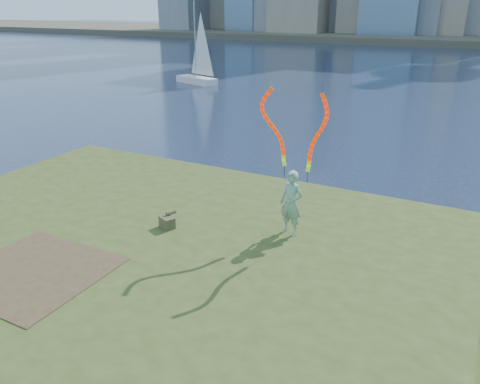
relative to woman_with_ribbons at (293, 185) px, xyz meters
The scene contains 7 objects.
ground 3.48m from the woman_with_ribbons, 149.04° to the right, with size 320.00×320.00×0.00m, color #1A2842.
grassy_knoll 4.74m from the woman_with_ribbons, 122.18° to the right, with size 20.00×18.00×0.80m.
dirt_patch 6.59m from the woman_with_ribbons, 134.55° to the right, with size 3.20×3.00×0.02m, color #47331E.
far_shore 93.65m from the woman_with_ribbons, 91.42° to the left, with size 320.00×40.00×1.20m, color #4A4536.
woman_with_ribbons is the anchor object (origin of this frame).
canvas_bag 3.60m from the woman_with_ribbons, 158.36° to the right, with size 0.52×0.58×0.41m.
sailboat 31.10m from the woman_with_ribbons, 126.92° to the left, with size 4.50×2.71×6.87m.
Camera 1 is at (6.33, -9.24, 6.53)m, focal length 35.00 mm.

